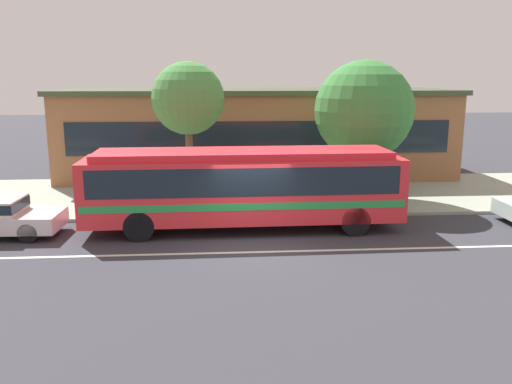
# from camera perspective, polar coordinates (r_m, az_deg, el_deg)

# --- Properties ---
(ground_plane) EXTENTS (120.00, 120.00, 0.00)m
(ground_plane) POSITION_cam_1_polar(r_m,az_deg,el_deg) (17.15, -0.33, -5.58)
(ground_plane) COLOR #35353D
(sidewalk_slab) EXTENTS (60.00, 8.00, 0.12)m
(sidewalk_slab) POSITION_cam_1_polar(r_m,az_deg,el_deg) (23.98, -1.50, -0.25)
(sidewalk_slab) COLOR #99A08F
(sidewalk_slab) RESTS_ON ground_plane
(lane_stripe_center) EXTENTS (56.00, 0.16, 0.01)m
(lane_stripe_center) POSITION_cam_1_polar(r_m,az_deg,el_deg) (16.39, -0.13, -6.43)
(lane_stripe_center) COLOR silver
(lane_stripe_center) RESTS_ON ground_plane
(transit_bus) EXTENTS (10.87, 2.66, 2.79)m
(transit_bus) POSITION_cam_1_polar(r_m,az_deg,el_deg) (18.41, -1.31, 0.88)
(transit_bus) COLOR red
(transit_bus) RESTS_ON ground_plane
(pedestrian_waiting_near_sign) EXTENTS (0.48, 0.48, 1.62)m
(pedestrian_waiting_near_sign) POSITION_cam_1_polar(r_m,az_deg,el_deg) (22.13, -11.96, 1.09)
(pedestrian_waiting_near_sign) COLOR #38343B
(pedestrian_waiting_near_sign) RESTS_ON sidewalk_slab
(pedestrian_walking_along_curb) EXTENTS (0.48, 0.48, 1.72)m
(pedestrian_walking_along_curb) POSITION_cam_1_polar(r_m,az_deg,el_deg) (22.43, 8.89, 1.51)
(pedestrian_walking_along_curb) COLOR #383944
(pedestrian_walking_along_curb) RESTS_ON sidewalk_slab
(bus_stop_sign) EXTENTS (0.09, 0.44, 2.50)m
(bus_stop_sign) POSITION_cam_1_polar(r_m,az_deg,el_deg) (21.01, 8.86, 2.44)
(bus_stop_sign) COLOR gray
(bus_stop_sign) RESTS_ON sidewalk_slab
(street_tree_near_stop) EXTENTS (2.95, 2.95, 5.73)m
(street_tree_near_stop) POSITION_cam_1_polar(r_m,az_deg,el_deg) (22.11, -7.28, 9.81)
(street_tree_near_stop) COLOR brown
(street_tree_near_stop) RESTS_ON sidewalk_slab
(street_tree_mid_block) EXTENTS (4.11, 4.11, 5.80)m
(street_tree_mid_block) POSITION_cam_1_polar(r_m,az_deg,el_deg) (22.83, 11.45, 8.51)
(street_tree_mid_block) COLOR brown
(street_tree_mid_block) RESTS_ON sidewalk_slab
(station_building) EXTENTS (20.26, 7.62, 4.58)m
(station_building) POSITION_cam_1_polar(r_m,az_deg,el_deg) (29.08, -0.04, 6.44)
(station_building) COLOR #96633F
(station_building) RESTS_ON ground_plane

